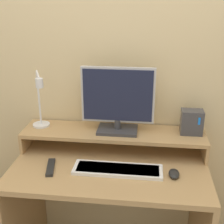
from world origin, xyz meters
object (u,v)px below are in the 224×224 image
object	(u,v)px
desk_lamp	(40,105)
router_dock	(192,122)
monitor	(118,101)
mouse	(174,174)
keyboard	(118,170)
remote_control	(51,167)

from	to	relation	value
desk_lamp	router_dock	bearing A→B (deg)	3.23
monitor	router_dock	distance (m)	0.44
desk_lamp	router_dock	size ratio (longest dim) A/B	2.45
monitor	mouse	size ratio (longest dim) A/B	4.64
desk_lamp	mouse	bearing A→B (deg)	-16.12
mouse	router_dock	bearing A→B (deg)	68.98
monitor	keyboard	world-z (taller)	monitor
router_dock	monitor	bearing A→B (deg)	-177.25
desk_lamp	remote_control	world-z (taller)	desk_lamp
mouse	monitor	bearing A→B (deg)	141.89
desk_lamp	remote_control	bearing A→B (deg)	-63.42
desk_lamp	router_dock	world-z (taller)	desk_lamp
router_dock	desk_lamp	bearing A→B (deg)	-176.77
desk_lamp	monitor	bearing A→B (deg)	3.68
monitor	desk_lamp	distance (m)	0.45
monitor	desk_lamp	world-z (taller)	monitor
router_dock	keyboard	size ratio (longest dim) A/B	0.30
monitor	keyboard	xyz separation A→B (m)	(0.03, -0.24, -0.31)
monitor	router_dock	size ratio (longest dim) A/B	2.93
keyboard	router_dock	bearing A→B (deg)	32.95
monitor	desk_lamp	size ratio (longest dim) A/B	1.20
mouse	remote_control	size ratio (longest dim) A/B	0.52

